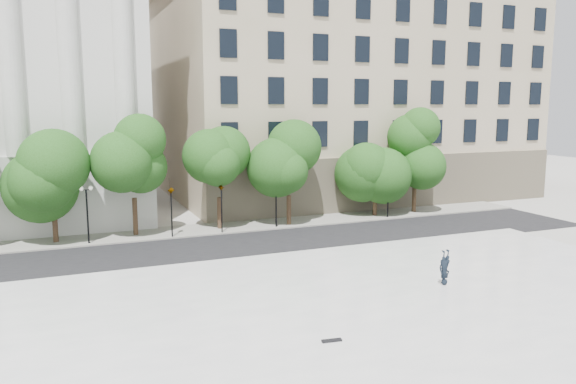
# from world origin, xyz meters

# --- Properties ---
(ground) EXTENTS (160.00, 160.00, 0.00)m
(ground) POSITION_xyz_m (0.00, 0.00, 0.00)
(ground) COLOR beige
(ground) RESTS_ON ground
(plaza) EXTENTS (44.00, 22.00, 0.45)m
(plaza) POSITION_xyz_m (0.00, 3.00, 0.23)
(plaza) COLOR white
(plaza) RESTS_ON ground
(street) EXTENTS (60.00, 8.00, 0.02)m
(street) POSITION_xyz_m (0.00, 18.00, 0.01)
(street) COLOR black
(street) RESTS_ON ground
(far_sidewalk) EXTENTS (60.00, 4.00, 0.12)m
(far_sidewalk) POSITION_xyz_m (0.00, 24.00, 0.06)
(far_sidewalk) COLOR #9E9B92
(far_sidewalk) RESTS_ON ground
(building_east) EXTENTS (36.00, 26.15, 23.00)m
(building_east) POSITION_xyz_m (20.00, 38.91, 11.14)
(building_east) COLOR #BFAC92
(building_east) RESTS_ON ground
(traffic_light_west) EXTENTS (1.15, 1.93, 4.28)m
(traffic_light_west) POSITION_xyz_m (-1.50, 22.30, 3.77)
(traffic_light_west) COLOR black
(traffic_light_west) RESTS_ON ground
(traffic_light_east) EXTENTS (0.37, 1.66, 4.16)m
(traffic_light_east) POSITION_xyz_m (2.21, 22.30, 3.66)
(traffic_light_east) COLOR black
(traffic_light_east) RESTS_ON ground
(person_lying) EXTENTS (0.87, 1.88, 0.49)m
(person_lying) POSITION_xyz_m (9.02, 4.98, 0.70)
(person_lying) COLOR black
(person_lying) RESTS_ON plaza
(skateboard) EXTENTS (0.81, 0.30, 0.08)m
(skateboard) POSITION_xyz_m (0.55, 0.91, 0.49)
(skateboard) COLOR black
(skateboard) RESTS_ON plaza
(street_trees) EXTENTS (45.45, 5.25, 7.73)m
(street_trees) POSITION_xyz_m (-0.95, 23.67, 4.91)
(street_trees) COLOR #382619
(street_trees) RESTS_ON ground
(lamp_posts) EXTENTS (35.98, 0.28, 4.45)m
(lamp_posts) POSITION_xyz_m (-0.23, 22.60, 2.93)
(lamp_posts) COLOR black
(lamp_posts) RESTS_ON ground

